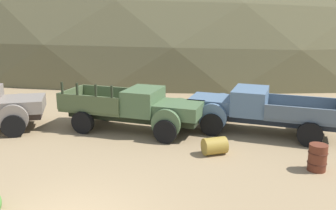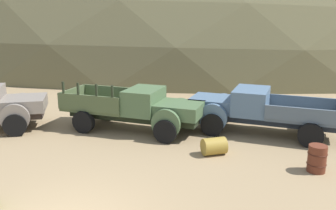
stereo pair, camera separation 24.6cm
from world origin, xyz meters
name	(u,v)px [view 2 (the right image)]	position (x,y,z in m)	size (l,w,h in m)	color
hill_center	(50,36)	(-25.06, 70.54, 0.00)	(107.02, 70.62, 40.25)	#424C2D
hill_far_left	(198,40)	(6.25, 59.57, 0.00)	(107.89, 89.94, 41.91)	brown
truck_weathered_green	(142,109)	(1.19, 7.25, 1.00)	(6.38, 3.77, 2.16)	#232B1B
truck_chalk_blue	(252,110)	(5.91, 7.29, 0.99)	(6.57, 4.00, 1.89)	#262D39
oil_drum_by_truck	(317,159)	(7.25, 3.30, 0.45)	(0.63, 0.63, 0.89)	#5B2819
oil_drum_tipped	(214,146)	(4.06, 4.67, 0.31)	(1.00, 0.86, 0.63)	olive
bush_front_left	(235,110)	(5.64, 10.22, 0.18)	(0.96, 0.91, 0.76)	#3D702D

